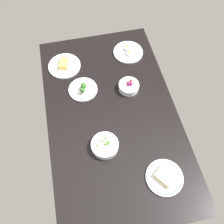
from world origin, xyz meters
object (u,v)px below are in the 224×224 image
plate_broccoli (83,89)px  plate_sandwich (165,177)px  bowl_berries (129,86)px  plate_eggs (128,52)px  plate_cheese (64,65)px  bowl_peas (105,145)px

plate_broccoli → plate_sandwich: (66.75, 34.07, -0.03)cm
bowl_berries → plate_eggs: bearing=166.4°
plate_sandwich → plate_cheese: bearing=-153.9°
bowl_berries → plate_broccoli: bearing=-100.0°
bowl_berries → plate_cheese: bowl_berries is taller
plate_eggs → plate_cheese: plate_cheese is taller
bowl_peas → plate_cheese: (-64.96, -15.70, -1.24)cm
bowl_peas → plate_eggs: bearing=155.3°
plate_broccoli → bowl_berries: (5.22, 29.69, 1.32)cm
plate_broccoli → plate_sandwich: plate_broccoli is taller
bowl_peas → plate_sandwich: (24.44, 28.06, -1.20)cm
bowl_berries → plate_cheese: 48.27cm
plate_cheese → bowl_peas: bearing=13.6°
plate_eggs → plate_broccoli: plate_broccoli is taller
bowl_berries → plate_cheese: (-27.88, -39.38, -1.38)cm
plate_eggs → plate_broccoli: size_ratio=1.12×
plate_eggs → plate_cheese: size_ratio=0.95×
plate_sandwich → plate_eggs: bearing=178.1°
plate_eggs → bowl_berries: bowl_berries is taller
plate_eggs → bowl_peas: bowl_peas is taller
plate_broccoli → plate_cheese: size_ratio=0.85×
plate_broccoli → bowl_peas: bearing=8.1°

